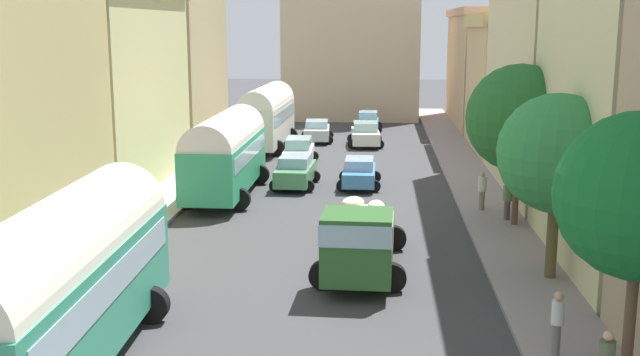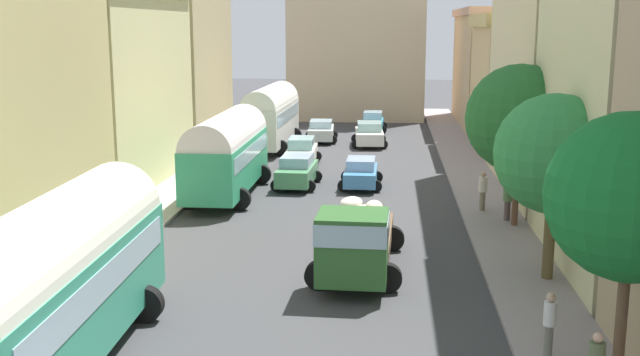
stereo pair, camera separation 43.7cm
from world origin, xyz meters
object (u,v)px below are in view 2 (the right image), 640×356
at_px(parked_bus_1, 227,151).
at_px(car_1, 369,134).
at_px(pedestrian_2, 550,324).
at_px(parked_bus_0, 52,279).
at_px(car_0, 361,173).
at_px(car_3, 297,171).
at_px(car_4, 302,151).
at_px(pedestrian_1, 483,190).
at_px(car_5, 321,131).
at_px(pedestrian_3, 508,199).
at_px(car_2, 373,122).
at_px(cargo_truck_0, 356,239).
at_px(parked_bus_2, 271,114).

height_order(parked_bus_1, car_1, parked_bus_1).
bearing_deg(pedestrian_2, parked_bus_0, -173.58).
bearing_deg(car_0, parked_bus_1, -157.85).
bearing_deg(car_1, car_3, -103.39).
distance_m(car_4, pedestrian_2, 27.22).
bearing_deg(pedestrian_1, car_5, 113.78).
bearing_deg(pedestrian_3, car_1, 107.22).
bearing_deg(parked_bus_0, pedestrian_2, 6.42).
bearing_deg(parked_bus_1, car_5, 80.66).
distance_m(car_1, pedestrian_1, 19.02).
xyz_separation_m(pedestrian_1, pedestrian_3, (0.81, -1.62, -0.02)).
bearing_deg(car_0, car_2, 89.68).
distance_m(car_0, car_3, 3.18).
bearing_deg(car_5, parked_bus_0, -94.58).
bearing_deg(car_1, pedestrian_2, -81.20).
relative_size(car_1, pedestrian_1, 2.39).
xyz_separation_m(parked_bus_0, pedestrian_2, (11.42, 1.28, -1.18)).
height_order(parked_bus_1, car_4, parked_bus_1).
xyz_separation_m(car_4, pedestrian_2, (8.83, -25.75, 0.27)).
bearing_deg(pedestrian_3, car_5, 113.99).
xyz_separation_m(parked_bus_0, car_4, (2.58, 27.03, -1.46)).
bearing_deg(car_5, car_2, 58.06).
bearing_deg(car_2, cargo_truck_0, -89.55).
distance_m(cargo_truck_0, car_4, 20.08).
height_order(cargo_truck_0, pedestrian_2, cargo_truck_0).
bearing_deg(car_3, pedestrian_2, -67.03).
bearing_deg(car_3, car_0, 3.46).
relative_size(parked_bus_0, parked_bus_1, 1.11).
xyz_separation_m(parked_bus_0, car_5, (2.89, 36.08, -1.49)).
bearing_deg(cargo_truck_0, car_4, 101.58).
xyz_separation_m(car_0, pedestrian_2, (5.18, -19.91, 0.33)).
xyz_separation_m(parked_bus_2, pedestrian_1, (11.73, -16.59, -1.26)).
bearing_deg(pedestrian_1, car_0, 137.57).
distance_m(pedestrian_1, pedestrian_3, 1.81).
bearing_deg(parked_bus_2, car_0, -61.47).
bearing_deg(pedestrian_3, car_4, 128.49).
relative_size(car_3, pedestrian_1, 2.24).
height_order(parked_bus_0, car_3, parked_bus_0).
height_order(car_3, pedestrian_3, pedestrian_3).
distance_m(parked_bus_1, car_4, 8.85).
distance_m(cargo_truck_0, car_0, 13.84).
height_order(cargo_truck_0, pedestrian_3, cargo_truck_0).
bearing_deg(car_3, pedestrian_3, -34.13).
xyz_separation_m(car_1, pedestrian_3, (6.16, -19.86, 0.20)).
relative_size(cargo_truck_0, car_0, 1.94).
bearing_deg(cargo_truck_0, car_1, 90.72).
relative_size(car_0, car_2, 1.00).
bearing_deg(cargo_truck_0, parked_bus_1, 120.22).
bearing_deg(car_5, pedestrian_2, -76.24).
relative_size(parked_bus_2, pedestrian_1, 5.21).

